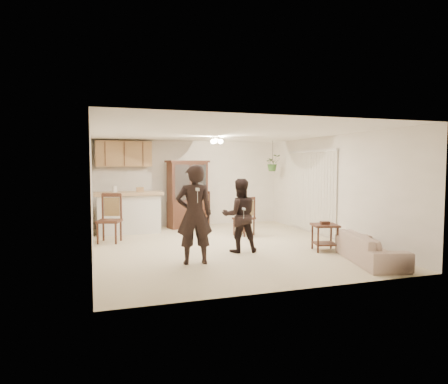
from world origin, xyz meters
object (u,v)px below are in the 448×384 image
object	(u,v)px
adult	(194,215)
child	(240,220)
side_table	(325,237)
chair_hutch_left	(200,217)
china_hutch	(188,194)
sofa	(371,243)
chair_hutch_right	(244,224)
chair_bar	(109,229)

from	to	relation	value
adult	child	size ratio (longest dim) A/B	1.33
side_table	chair_hutch_left	bearing A→B (deg)	112.43
child	china_hutch	xyz separation A→B (m)	(-0.29, 3.49, 0.27)
sofa	child	world-z (taller)	child
adult	side_table	world-z (taller)	adult
child	chair_hutch_left	distance (m)	3.55
sofa	adult	xyz separation A→B (m)	(-3.12, 0.92, 0.53)
adult	chair_hutch_left	size ratio (longest dim) A/B	1.75
adult	chair_hutch_right	world-z (taller)	adult
chair_hutch_left	sofa	bearing A→B (deg)	-23.64
sofa	child	distance (m)	2.57
adult	child	distance (m)	1.33
child	chair_hutch_right	xyz separation A→B (m)	(0.78, 1.77, -0.40)
child	side_table	world-z (taller)	child
sofa	chair_hutch_right	world-z (taller)	chair_hutch_right
china_hutch	chair_hutch_left	size ratio (longest dim) A/B	1.87
chair_bar	child	bearing A→B (deg)	-17.29
chair_bar	sofa	bearing A→B (deg)	-18.17
sofa	chair_hutch_right	bearing A→B (deg)	34.23
chair_hutch_left	chair_hutch_right	size ratio (longest dim) A/B	1.04
adult	chair_bar	distance (m)	2.95
child	chair_hutch_left	xyz separation A→B (m)	(0.09, 3.52, -0.39)
sofa	side_table	bearing A→B (deg)	27.55
china_hutch	chair_hutch_right	xyz separation A→B (m)	(1.07, -1.72, -0.67)
adult	chair_hutch_right	bearing A→B (deg)	-121.78
sofa	chair_hutch_left	world-z (taller)	chair_hutch_left
side_table	adult	bearing A→B (deg)	-175.93
chair_bar	side_table	bearing A→B (deg)	-9.53
side_table	chair_bar	xyz separation A→B (m)	(-4.26, 2.33, 0.03)
china_hutch	chair_hutch_right	bearing A→B (deg)	-71.60
chair_hutch_right	sofa	bearing A→B (deg)	83.18
china_hutch	chair_bar	world-z (taller)	china_hutch
child	china_hutch	distance (m)	3.51
child	chair_bar	world-z (taller)	child
side_table	chair_bar	distance (m)	4.85
china_hutch	chair_hutch_right	size ratio (longest dim) A/B	1.94
sofa	adult	distance (m)	3.30
adult	china_hutch	distance (m)	4.24
chair_hutch_left	china_hutch	bearing A→B (deg)	-128.87
sofa	side_table	size ratio (longest dim) A/B	3.01
side_table	chair_bar	world-z (taller)	chair_bar
sofa	adult	bearing A→B (deg)	87.91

